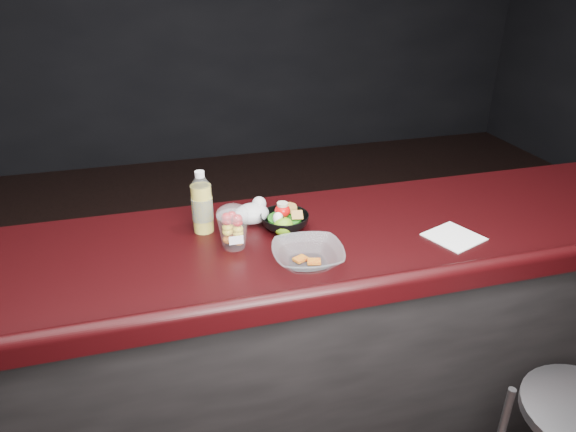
# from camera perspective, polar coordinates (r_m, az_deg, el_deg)

# --- Properties ---
(counter) EXTENTS (4.06, 0.71, 1.02)m
(counter) POSITION_cam_1_polar(r_m,az_deg,el_deg) (2.03, 0.19, -15.20)
(counter) COLOR black
(counter) RESTS_ON ground
(lemonade_bottle) EXTENTS (0.07, 0.07, 0.22)m
(lemonade_bottle) POSITION_cam_1_polar(r_m,az_deg,el_deg) (1.77, -9.52, 1.05)
(lemonade_bottle) COLOR gold
(lemonade_bottle) RESTS_ON counter
(fruit_cup) EXTENTS (0.11, 0.11, 0.15)m
(fruit_cup) POSITION_cam_1_polar(r_m,az_deg,el_deg) (1.66, -6.13, -1.12)
(fruit_cup) COLOR white
(fruit_cup) RESTS_ON counter
(green_apple) EXTENTS (0.07, 0.07, 0.07)m
(green_apple) POSITION_cam_1_polar(r_m,az_deg,el_deg) (1.74, -0.51, -1.18)
(green_apple) COLOR #427B0E
(green_apple) RESTS_ON counter
(plastic_bag) EXTENTS (0.12, 0.10, 0.09)m
(plastic_bag) POSITION_cam_1_polar(r_m,az_deg,el_deg) (1.83, -3.91, 0.42)
(plastic_bag) COLOR silver
(plastic_bag) RESTS_ON counter
(snack_bowl) EXTENTS (0.21, 0.21, 0.09)m
(snack_bowl) POSITION_cam_1_polar(r_m,az_deg,el_deg) (1.79, -0.42, -0.46)
(snack_bowl) COLOR black
(snack_bowl) RESTS_ON counter
(takeout_bowl) EXTENTS (0.25, 0.25, 0.05)m
(takeout_bowl) POSITION_cam_1_polar(r_m,az_deg,el_deg) (1.59, 2.21, -4.41)
(takeout_bowl) COLOR silver
(takeout_bowl) RESTS_ON counter
(paper_napkin) EXTENTS (0.21, 0.21, 0.00)m
(paper_napkin) POSITION_cam_1_polar(r_m,az_deg,el_deg) (1.83, 17.94, -2.21)
(paper_napkin) COLOR white
(paper_napkin) RESTS_ON counter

